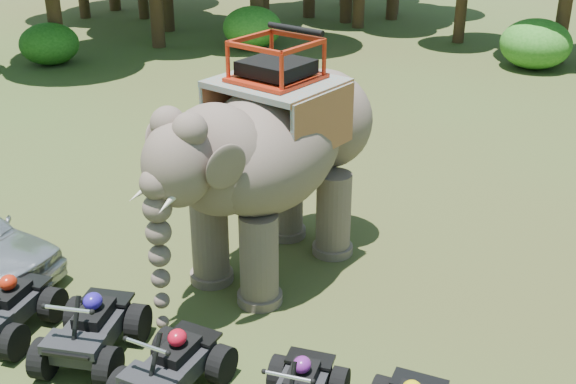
# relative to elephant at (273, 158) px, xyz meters

# --- Properties ---
(ground) EXTENTS (110.00, 110.00, 0.00)m
(ground) POSITION_rel_elephant_xyz_m (0.46, -1.62, -2.35)
(ground) COLOR #47381E
(ground) RESTS_ON ground
(elephant) EXTENTS (4.03, 6.07, 4.70)m
(elephant) POSITION_rel_elephant_xyz_m (0.00, 0.00, 0.00)
(elephant) COLOR brown
(elephant) RESTS_ON ground
(atv_0) EXTENTS (1.38, 1.83, 1.30)m
(atv_0) POSITION_rel_elephant_xyz_m (-3.45, -3.74, -1.70)
(atv_0) COLOR black
(atv_0) RESTS_ON ground
(atv_1) EXTENTS (1.63, 2.05, 1.37)m
(atv_1) POSITION_rel_elephant_xyz_m (-1.69, -3.79, -1.66)
(atv_1) COLOR black
(atv_1) RESTS_ON ground
(atv_2) EXTENTS (1.45, 1.87, 1.29)m
(atv_2) POSITION_rel_elephant_xyz_m (-0.02, -4.09, -1.70)
(atv_2) COLOR black
(atv_2) RESTS_ON ground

